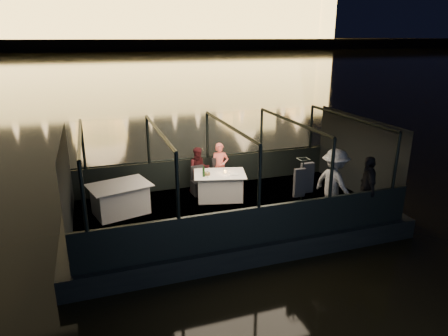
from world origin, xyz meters
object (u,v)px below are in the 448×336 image
object	(u,v)px
dining_table_central	(220,186)
chair_port_left	(199,180)
wine_bottle	(204,172)
dining_table_aft	(120,200)
coat_stand	(301,192)
person_woman_coral	(220,166)
passenger_dark	(367,187)
passenger_stripe	(334,186)
chair_port_right	(221,177)
person_man_maroon	(199,167)

from	to	relation	value
dining_table_central	chair_port_left	xyz separation A→B (m)	(-0.49, 0.50, 0.06)
dining_table_central	wine_bottle	bearing A→B (deg)	-166.28
dining_table_aft	coat_stand	world-z (taller)	coat_stand
person_woman_coral	passenger_dark	xyz separation A→B (m)	(2.90, -3.14, 0.10)
dining_table_central	person_woman_coral	xyz separation A→B (m)	(0.24, 0.72, 0.36)
wine_bottle	passenger_stripe	bearing A→B (deg)	-34.96
wine_bottle	chair_port_right	bearing A→B (deg)	44.14
dining_table_aft	person_woman_coral	distance (m)	3.18
chair_port_left	passenger_stripe	distance (m)	3.89
passenger_stripe	chair_port_right	bearing A→B (deg)	24.65
chair_port_right	wine_bottle	size ratio (longest dim) A/B	3.14
dining_table_central	dining_table_aft	world-z (taller)	dining_table_aft
chair_port_left	dining_table_central	bearing A→B (deg)	-52.38
dining_table_central	passenger_stripe	size ratio (longest dim) A/B	0.79
dining_table_central	person_man_maroon	size ratio (longest dim) A/B	1.06
dining_table_central	person_woman_coral	distance (m)	0.84
coat_stand	person_man_maroon	xyz separation A→B (m)	(-1.71, 3.10, -0.15)
dining_table_aft	passenger_dark	size ratio (longest dim) A/B	0.92
dining_table_central	passenger_stripe	distance (m)	3.21
dining_table_central	dining_table_aft	size ratio (longest dim) A/B	0.95
chair_port_left	chair_port_right	world-z (taller)	chair_port_right
chair_port_left	dining_table_aft	bearing A→B (deg)	-171.74
chair_port_right	wine_bottle	world-z (taller)	wine_bottle
passenger_dark	coat_stand	bearing A→B (deg)	-70.04
person_man_maroon	chair_port_right	bearing A→B (deg)	-10.25
chair_port_right	passenger_stripe	xyz separation A→B (m)	(2.14, -2.71, 0.40)
person_man_maroon	passenger_dark	size ratio (longest dim) A/B	0.82
chair_port_right	wine_bottle	bearing A→B (deg)	-153.72
chair_port_right	dining_table_central	bearing A→B (deg)	-128.66
chair_port_left	passenger_stripe	world-z (taller)	passenger_stripe
chair_port_left	coat_stand	world-z (taller)	coat_stand
person_man_maroon	coat_stand	bearing A→B (deg)	-55.38
person_woman_coral	dining_table_aft	bearing A→B (deg)	-147.59
passenger_dark	chair_port_right	bearing A→B (deg)	-113.22
dining_table_aft	person_woman_coral	size ratio (longest dim) A/B	1.05
dining_table_central	dining_table_aft	bearing A→B (deg)	-177.20
passenger_stripe	passenger_dark	size ratio (longest dim) A/B	1.11
coat_stand	wine_bottle	bearing A→B (deg)	129.36
person_woman_coral	passenger_dark	world-z (taller)	passenger_dark
person_woman_coral	coat_stand	bearing A→B (deg)	-54.08
chair_port_right	person_woman_coral	size ratio (longest dim) A/B	0.69
person_woman_coral	person_man_maroon	bearing A→B (deg)	-166.96
chair_port_left	passenger_dark	size ratio (longest dim) A/B	0.50
chair_port_left	wine_bottle	size ratio (longest dim) A/B	2.65
chair_port_left	passenger_dark	bearing A→B (deg)	-45.85
dining_table_aft	passenger_stripe	xyz separation A→B (m)	(5.16, -1.99, 0.47)
dining_table_aft	coat_stand	bearing A→B (deg)	-28.20
person_man_maroon	passenger_stripe	world-z (taller)	passenger_stripe
passenger_stripe	chair_port_left	bearing A→B (deg)	33.74
chair_port_right	passenger_dark	xyz separation A→B (m)	(2.92, -3.01, 0.40)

